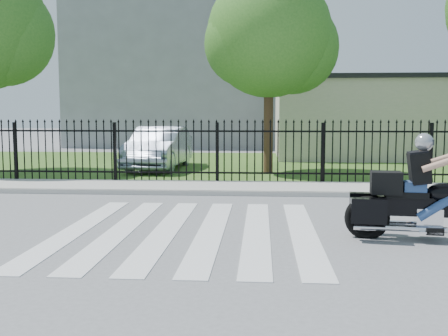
{
  "coord_description": "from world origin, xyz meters",
  "views": [
    {
      "loc": [
        1.27,
        -8.98,
        2.07
      ],
      "look_at": [
        0.54,
        1.14,
        1.0
      ],
      "focal_mm": 42.0,
      "sensor_mm": 36.0,
      "label": 1
    }
  ],
  "objects": [
    {
      "name": "sidewalk",
      "position": [
        0.0,
        5.0,
        0.06
      ],
      "size": [
        40.0,
        2.0,
        0.12
      ],
      "primitive_type": "cube",
      "color": "#ADAAA3",
      "rests_on": "ground"
    },
    {
      "name": "parked_car",
      "position": [
        -2.48,
        9.98,
        0.8
      ],
      "size": [
        1.85,
        4.78,
        1.55
      ],
      "primitive_type": "imported",
      "rotation": [
        0.0,
        0.0,
        -0.05
      ],
      "color": "#94A2BB",
      "rests_on": "grass_strip"
    },
    {
      "name": "iron_fence",
      "position": [
        0.0,
        6.0,
        0.9
      ],
      "size": [
        26.0,
        0.04,
        1.8
      ],
      "color": "black",
      "rests_on": "ground"
    },
    {
      "name": "curb",
      "position": [
        0.0,
        4.0,
        0.06
      ],
      "size": [
        40.0,
        0.12,
        0.12
      ],
      "primitive_type": "cube",
      "color": "#ADAAA3",
      "rests_on": "ground"
    },
    {
      "name": "tree_mid",
      "position": [
        1.5,
        9.0,
        4.67
      ],
      "size": [
        4.2,
        4.2,
        6.78
      ],
      "color": "#382316",
      "rests_on": "ground"
    },
    {
      "name": "ground",
      "position": [
        0.0,
        0.0,
        0.0
      ],
      "size": [
        120.0,
        120.0,
        0.0
      ],
      "primitive_type": "plane",
      "color": "slate",
      "rests_on": "ground"
    },
    {
      "name": "grass_strip",
      "position": [
        0.0,
        12.0,
        0.01
      ],
      "size": [
        40.0,
        12.0,
        0.02
      ],
      "primitive_type": "cube",
      "color": "#325C1F",
      "rests_on": "ground"
    },
    {
      "name": "building_tall",
      "position": [
        -3.0,
        26.0,
        6.0
      ],
      "size": [
        15.0,
        10.0,
        12.0
      ],
      "primitive_type": "cube",
      "color": "gray",
      "rests_on": "ground"
    },
    {
      "name": "building_low_roof",
      "position": [
        7.0,
        16.0,
        3.6
      ],
      "size": [
        10.2,
        6.2,
        0.2
      ],
      "primitive_type": "cube",
      "color": "black",
      "rests_on": "building_low"
    },
    {
      "name": "motorcycle_rider",
      "position": [
        3.93,
        -0.39,
        0.73
      ],
      "size": [
        2.69,
        1.05,
        1.78
      ],
      "rotation": [
        0.0,
        0.0,
        -0.12
      ],
      "color": "black",
      "rests_on": "ground"
    },
    {
      "name": "building_low",
      "position": [
        7.0,
        16.0,
        1.75
      ],
      "size": [
        10.0,
        6.0,
        3.5
      ],
      "primitive_type": "cube",
      "color": "beige",
      "rests_on": "ground"
    },
    {
      "name": "crosswalk",
      "position": [
        0.0,
        0.0,
        0.01
      ],
      "size": [
        5.0,
        5.5,
        0.01
      ],
      "primitive_type": null,
      "color": "silver",
      "rests_on": "ground"
    }
  ]
}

